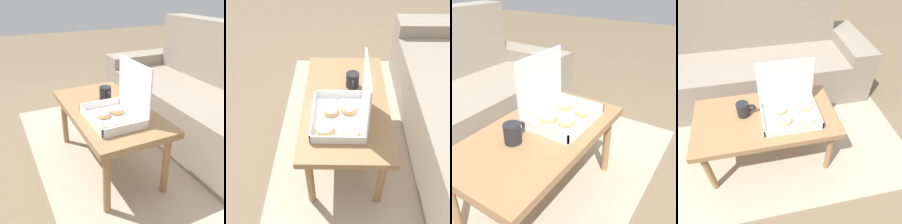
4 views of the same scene
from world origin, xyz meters
The scene contains 5 objects.
ground_plane centered at (0.00, 0.00, 0.00)m, with size 12.00×12.00×0.00m, color #756047.
area_rug centered at (0.00, 0.30, 0.01)m, with size 2.25×1.76×0.01m, color tan.
coffee_table centered at (0.00, -0.10, 0.40)m, with size 0.94×0.51×0.45m.
pastry_box centered at (0.17, -0.11, 0.51)m, with size 0.37×0.29×0.34m.
coffee_mug centered at (-0.13, -0.06, 0.50)m, with size 0.12×0.08×0.10m.
Camera 2 is at (1.19, -0.13, 1.48)m, focal length 42.00 mm.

